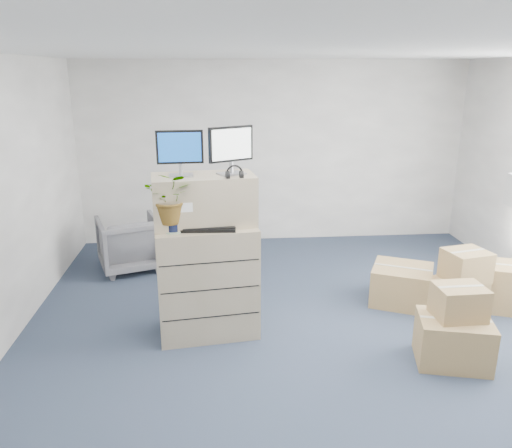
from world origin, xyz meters
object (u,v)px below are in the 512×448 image
object	(u,v)px
keyboard	(207,228)
monitor_left	(180,151)
filing_cabinet_lower	(207,280)
monitor_right	(231,148)
water_bottle	(207,208)
office_chair	(129,241)
potted_plant	(172,204)

from	to	relation	value
keyboard	monitor_left	bearing A→B (deg)	151.65
filing_cabinet_lower	monitor_right	size ratio (longest dim) A/B	2.49
filing_cabinet_lower	water_bottle	xyz separation A→B (m)	(0.02, 0.09, 0.74)
keyboard	office_chair	distance (m)	2.37
monitor_right	office_chair	xyz separation A→B (m)	(-1.35, 1.77, -1.52)
monitor_left	filing_cabinet_lower	bearing A→B (deg)	-10.01
potted_plant	office_chair	world-z (taller)	potted_plant
monitor_right	water_bottle	distance (m)	0.65
water_bottle	monitor_left	bearing A→B (deg)	-164.41
potted_plant	keyboard	bearing A→B (deg)	6.50
water_bottle	office_chair	size ratio (longest dim) A/B	0.39
water_bottle	monitor_right	bearing A→B (deg)	-6.83
keyboard	water_bottle	bearing A→B (deg)	91.42
filing_cabinet_lower	keyboard	world-z (taller)	keyboard
monitor_right	potted_plant	xyz separation A→B (m)	(-0.57, -0.22, -0.49)
monitor_left	office_chair	xyz separation A→B (m)	(-0.86, 1.81, -1.50)
water_bottle	keyboard	bearing A→B (deg)	-92.15
filing_cabinet_lower	water_bottle	distance (m)	0.74
filing_cabinet_lower	water_bottle	bearing A→B (deg)	67.64
keyboard	potted_plant	xyz separation A→B (m)	(-0.32, -0.04, 0.26)
filing_cabinet_lower	office_chair	xyz separation A→B (m)	(-1.08, 1.83, -0.18)
monitor_right	water_bottle	size ratio (longest dim) A/B	1.48
potted_plant	filing_cabinet_lower	bearing A→B (deg)	27.60
water_bottle	potted_plant	bearing A→B (deg)	-142.74
monitor_left	keyboard	distance (m)	0.78
water_bottle	potted_plant	xyz separation A→B (m)	(-0.33, -0.25, 0.11)
keyboard	water_bottle	xyz separation A→B (m)	(0.01, 0.21, 0.14)
keyboard	potted_plant	size ratio (longest dim) A/B	0.93
filing_cabinet_lower	monitor_right	bearing A→B (deg)	5.81
monitor_right	keyboard	bearing A→B (deg)	-171.42
keyboard	office_chair	xyz separation A→B (m)	(-1.10, 1.95, -0.77)
water_bottle	potted_plant	world-z (taller)	potted_plant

